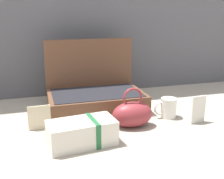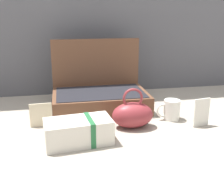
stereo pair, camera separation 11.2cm
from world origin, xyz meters
name	(u,v)px [view 1 (the left image)]	position (x,y,z in m)	size (l,w,h in m)	color
ground_plane	(115,124)	(0.00, 0.00, 0.00)	(6.00, 6.00, 0.00)	#9E9384
open_suitcase	(95,94)	(-0.04, 0.25, 0.08)	(0.50, 0.33, 0.37)	brown
teal_pouch_handbag	(132,114)	(0.07, -0.04, 0.06)	(0.20, 0.13, 0.19)	maroon
cream_toiletry_bag	(83,133)	(-0.18, -0.15, 0.05)	(0.28, 0.17, 0.10)	silver
coffee_mug	(168,108)	(0.28, 0.02, 0.05)	(0.12, 0.08, 0.10)	silver
info_card_left	(39,118)	(-0.34, 0.05, 0.06)	(0.10, 0.01, 0.11)	beige
poster_card_right	(198,110)	(0.39, -0.09, 0.07)	(0.08, 0.01, 0.13)	silver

